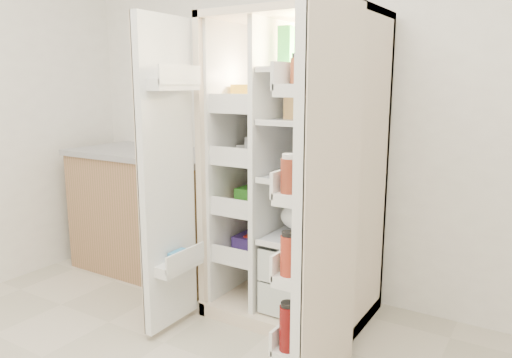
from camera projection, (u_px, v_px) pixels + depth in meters
The scene contains 5 objects.
wall_back at pixel (327, 92), 3.11m from camera, with size 4.00×0.02×2.70m, color white.
refrigerator at pixel (300, 194), 2.94m from camera, with size 0.92×0.70×1.80m.
freezer_door at pixel (168, 178), 2.67m from camera, with size 0.15×0.40×1.72m.
fridge_door at pixel (324, 210), 2.09m from camera, with size 0.17×0.58×1.72m.
kitchen_counter at pixel (156, 211), 3.65m from camera, with size 1.27×0.67×0.92m.
Camera 1 is at (1.28, -0.92, 1.41)m, focal length 34.00 mm.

